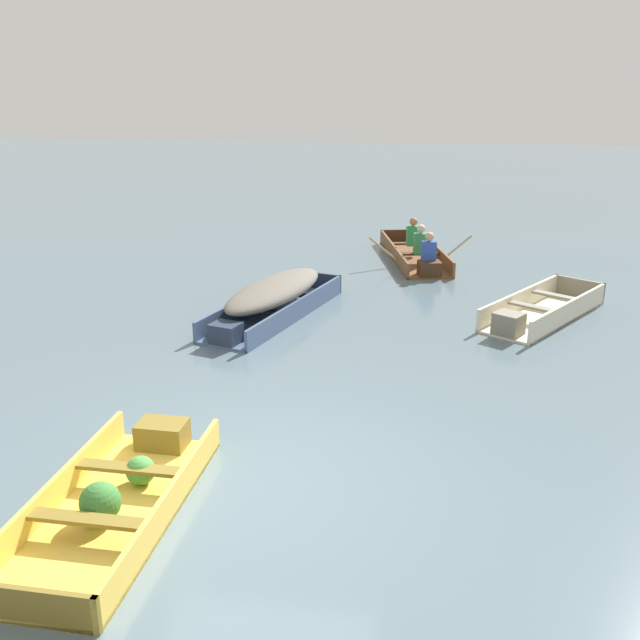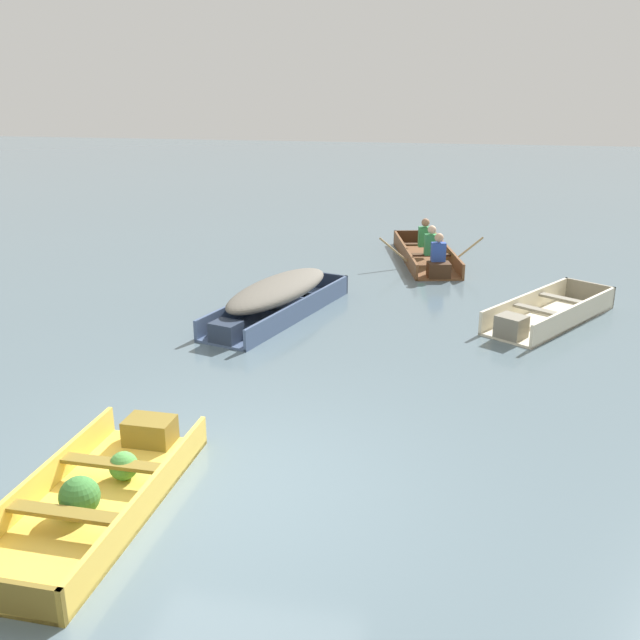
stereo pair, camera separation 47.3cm
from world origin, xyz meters
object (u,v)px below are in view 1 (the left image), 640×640
Objects in this scene: skiff_slate_blue_mid_moored at (274,296)px; rowboat_wooden_brown_with_crew at (416,253)px; skiff_cream_near_moored at (540,312)px; dinghy_yellow_foreground at (117,496)px.

rowboat_wooden_brown_with_crew reaches higher than skiff_slate_blue_mid_moored.
rowboat_wooden_brown_with_crew is (-2.12, 3.66, 0.07)m from skiff_cream_near_moored.
skiff_slate_blue_mid_moored is 4.75m from rowboat_wooden_brown_with_crew.
rowboat_wooden_brown_with_crew reaches higher than skiff_cream_near_moored.
skiff_slate_blue_mid_moored is at bearing -118.83° from rowboat_wooden_brown_with_crew.
dinghy_yellow_foreground is at bearing -92.60° from skiff_slate_blue_mid_moored.
skiff_slate_blue_mid_moored reaches higher than dinghy_yellow_foreground.
skiff_slate_blue_mid_moored is (-4.41, -0.50, 0.23)m from skiff_cream_near_moored.
skiff_cream_near_moored is at bearing 6.51° from skiff_slate_blue_mid_moored.
rowboat_wooden_brown_with_crew is at bearing 75.58° from dinghy_yellow_foreground.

